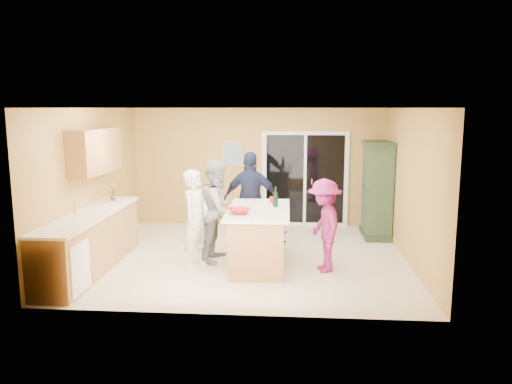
# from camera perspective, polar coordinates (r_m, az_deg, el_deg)

# --- Properties ---
(floor) EXTENTS (5.50, 5.50, 0.00)m
(floor) POSITION_cam_1_polar(r_m,az_deg,el_deg) (8.88, -1.02, -7.43)
(floor) COLOR #EFE7CE
(floor) RESTS_ON ground
(ceiling) EXTENTS (5.50, 5.00, 0.10)m
(ceiling) POSITION_cam_1_polar(r_m,az_deg,el_deg) (8.49, -1.08, 9.59)
(ceiling) COLOR silver
(ceiling) RESTS_ON wall_back
(wall_back) EXTENTS (5.50, 0.10, 2.60)m
(wall_back) POSITION_cam_1_polar(r_m,az_deg,el_deg) (11.06, 0.18, 2.84)
(wall_back) COLOR #E6BA5E
(wall_back) RESTS_ON ground
(wall_front) EXTENTS (5.50, 0.10, 2.60)m
(wall_front) POSITION_cam_1_polar(r_m,az_deg,el_deg) (6.15, -3.25, -2.63)
(wall_front) COLOR #E6BA5E
(wall_front) RESTS_ON ground
(wall_left) EXTENTS (0.10, 5.00, 2.60)m
(wall_left) POSITION_cam_1_polar(r_m,az_deg,el_deg) (9.26, -18.24, 1.04)
(wall_left) COLOR #E6BA5E
(wall_left) RESTS_ON ground
(wall_right) EXTENTS (0.10, 5.00, 2.60)m
(wall_right) POSITION_cam_1_polar(r_m,az_deg,el_deg) (8.77, 17.14, 0.64)
(wall_right) COLOR #E6BA5E
(wall_right) RESTS_ON ground
(left_cabinet_run) EXTENTS (0.65, 3.05, 1.24)m
(left_cabinet_run) POSITION_cam_1_polar(r_m,az_deg,el_deg) (8.37, -18.77, -5.74)
(left_cabinet_run) COLOR #AD7C43
(left_cabinet_run) RESTS_ON floor
(upper_cabinets) EXTENTS (0.35, 1.60, 0.75)m
(upper_cabinets) POSITION_cam_1_polar(r_m,az_deg,el_deg) (8.95, -17.88, 4.48)
(upper_cabinets) COLOR #AD7C43
(upper_cabinets) RESTS_ON wall_left
(sliding_door) EXTENTS (1.90, 0.07, 2.10)m
(sliding_door) POSITION_cam_1_polar(r_m,az_deg,el_deg) (11.03, 5.61, 1.47)
(sliding_door) COLOR silver
(sliding_door) RESTS_ON floor
(framed_picture) EXTENTS (0.46, 0.04, 0.56)m
(framed_picture) POSITION_cam_1_polar(r_m,az_deg,el_deg) (11.06, -2.68, 4.40)
(framed_picture) COLOR tan
(framed_picture) RESTS_ON wall_back
(kitchen_island) EXTENTS (1.02, 1.86, 0.97)m
(kitchen_island) POSITION_cam_1_polar(r_m,az_deg,el_deg) (8.28, 0.31, -5.43)
(kitchen_island) COLOR #AD7C43
(kitchen_island) RESTS_ON floor
(green_hutch) EXTENTS (0.56, 1.06, 1.94)m
(green_hutch) POSITION_cam_1_polar(r_m,az_deg,el_deg) (10.37, 13.68, 0.13)
(green_hutch) COLOR #243A26
(green_hutch) RESTS_ON floor
(woman_white) EXTENTS (0.57, 0.69, 1.62)m
(woman_white) POSITION_cam_1_polar(r_m,az_deg,el_deg) (8.22, -6.90, -3.06)
(woman_white) COLOR white
(woman_white) RESTS_ON floor
(woman_grey) EXTENTS (0.77, 0.93, 1.74)m
(woman_grey) POSITION_cam_1_polar(r_m,az_deg,el_deg) (8.58, -4.33, -2.08)
(woman_grey) COLOR gray
(woman_grey) RESTS_ON floor
(woman_navy) EXTENTS (1.07, 0.47, 1.81)m
(woman_navy) POSITION_cam_1_polar(r_m,az_deg,el_deg) (9.27, -0.54, -0.96)
(woman_navy) COLOR #1A213A
(woman_navy) RESTS_ON floor
(woman_magenta) EXTENTS (0.74, 1.06, 1.49)m
(woman_magenta) POSITION_cam_1_polar(r_m,az_deg,el_deg) (8.04, 7.81, -3.82)
(woman_magenta) COLOR #96206E
(woman_magenta) RESTS_ON floor
(serving_bowl) EXTENTS (0.36, 0.36, 0.08)m
(serving_bowl) POSITION_cam_1_polar(r_m,az_deg,el_deg) (7.79, -1.96, -2.18)
(serving_bowl) COLOR #AC1319
(serving_bowl) RESTS_ON kitchen_island
(tulip_vase) EXTENTS (0.23, 0.19, 0.37)m
(tulip_vase) POSITION_cam_1_polar(r_m,az_deg,el_deg) (9.34, -16.09, 0.14)
(tulip_vase) COLOR red
(tulip_vase) RESTS_ON left_cabinet_run
(tumbler_near) EXTENTS (0.10, 0.10, 0.12)m
(tumbler_near) POSITION_cam_1_polar(r_m,az_deg,el_deg) (8.45, 2.09, -1.13)
(tumbler_near) COLOR #AC1319
(tumbler_near) RESTS_ON kitchen_island
(tumbler_far) EXTENTS (0.08, 0.08, 0.12)m
(tumbler_far) POSITION_cam_1_polar(r_m,az_deg,el_deg) (8.61, 1.85, -0.92)
(tumbler_far) COLOR #AC1319
(tumbler_far) RESTS_ON kitchen_island
(wine_bottle) EXTENTS (0.08, 0.08, 0.34)m
(wine_bottle) POSITION_cam_1_polar(r_m,az_deg,el_deg) (8.30, 2.25, -0.81)
(wine_bottle) COLOR black
(wine_bottle) RESTS_ON kitchen_island
(white_plate) EXTENTS (0.28, 0.28, 0.02)m
(white_plate) POSITION_cam_1_polar(r_m,az_deg,el_deg) (8.57, 2.35, -1.32)
(white_plate) COLOR silver
(white_plate) RESTS_ON kitchen_island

